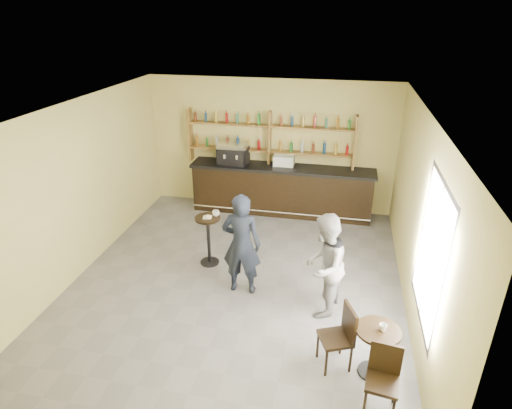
% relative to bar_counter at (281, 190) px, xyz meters
% --- Properties ---
extents(floor, '(7.00, 7.00, 0.00)m').
position_rel_bar_counter_xyz_m(floor, '(-0.35, -3.15, -0.60)').
color(floor, slate).
rests_on(floor, ground).
extents(ceiling, '(7.00, 7.00, 0.00)m').
position_rel_bar_counter_xyz_m(ceiling, '(-0.35, -3.15, 2.60)').
color(ceiling, white).
rests_on(ceiling, wall_back).
extents(wall_back, '(7.00, 0.00, 7.00)m').
position_rel_bar_counter_xyz_m(wall_back, '(-0.35, 0.35, 1.00)').
color(wall_back, '#CDC374').
rests_on(wall_back, floor).
extents(wall_front, '(7.00, 0.00, 7.00)m').
position_rel_bar_counter_xyz_m(wall_front, '(-0.35, -6.65, 1.00)').
color(wall_front, '#CDC374').
rests_on(wall_front, floor).
extents(wall_left, '(0.00, 7.00, 7.00)m').
position_rel_bar_counter_xyz_m(wall_left, '(-3.35, -3.15, 1.00)').
color(wall_left, '#CDC374').
rests_on(wall_left, floor).
extents(wall_right, '(0.00, 7.00, 7.00)m').
position_rel_bar_counter_xyz_m(wall_right, '(2.65, -3.15, 1.00)').
color(wall_right, '#CDC374').
rests_on(wall_right, floor).
extents(window_pane, '(0.00, 2.00, 2.00)m').
position_rel_bar_counter_xyz_m(window_pane, '(2.64, -4.35, 1.10)').
color(window_pane, white).
rests_on(window_pane, wall_right).
extents(window_frame, '(0.04, 1.70, 2.10)m').
position_rel_bar_counter_xyz_m(window_frame, '(2.64, -4.35, 1.10)').
color(window_frame, black).
rests_on(window_frame, wall_right).
extents(shelf_unit, '(4.00, 0.26, 1.40)m').
position_rel_bar_counter_xyz_m(shelf_unit, '(-0.35, 0.22, 1.21)').
color(shelf_unit, brown).
rests_on(shelf_unit, wall_back).
extents(liquor_bottles, '(3.68, 0.10, 1.00)m').
position_rel_bar_counter_xyz_m(liquor_bottles, '(-0.35, 0.22, 1.38)').
color(liquor_bottles, '#8C5919').
rests_on(liquor_bottles, shelf_unit).
extents(bar_counter, '(4.43, 0.86, 1.20)m').
position_rel_bar_counter_xyz_m(bar_counter, '(0.00, 0.00, 0.00)').
color(bar_counter, black).
rests_on(bar_counter, floor).
extents(espresso_machine, '(0.76, 0.54, 0.51)m').
position_rel_bar_counter_xyz_m(espresso_machine, '(-1.21, 0.00, 0.85)').
color(espresso_machine, black).
rests_on(espresso_machine, bar_counter).
extents(pastry_case, '(0.52, 0.43, 0.30)m').
position_rel_bar_counter_xyz_m(pastry_case, '(0.04, 0.00, 0.75)').
color(pastry_case, silver).
rests_on(pastry_case, bar_counter).
extents(pedestal_table, '(0.60, 0.60, 1.02)m').
position_rel_bar_counter_xyz_m(pedestal_table, '(-1.04, -2.62, -0.09)').
color(pedestal_table, black).
rests_on(pedestal_table, floor).
extents(napkin, '(0.19, 0.19, 0.00)m').
position_rel_bar_counter_xyz_m(napkin, '(-1.04, -2.62, 0.42)').
color(napkin, white).
rests_on(napkin, pedestal_table).
extents(donut, '(0.12, 0.12, 0.04)m').
position_rel_bar_counter_xyz_m(donut, '(-1.03, -2.63, 0.44)').
color(donut, gold).
rests_on(donut, napkin).
extents(cup_pedestal, '(0.15, 0.15, 0.11)m').
position_rel_bar_counter_xyz_m(cup_pedestal, '(-0.90, -2.52, 0.47)').
color(cup_pedestal, white).
rests_on(cup_pedestal, pedestal_table).
extents(man_main, '(0.69, 0.45, 1.89)m').
position_rel_bar_counter_xyz_m(man_main, '(-0.20, -3.36, 0.34)').
color(man_main, black).
rests_on(man_main, floor).
extents(cafe_table, '(0.76, 0.76, 0.77)m').
position_rel_bar_counter_xyz_m(cafe_table, '(2.04, -4.89, -0.22)').
color(cafe_table, black).
rests_on(cafe_table, floor).
extents(cup_cafe, '(0.13, 0.13, 0.10)m').
position_rel_bar_counter_xyz_m(cup_cafe, '(2.09, -4.89, 0.22)').
color(cup_cafe, white).
rests_on(cup_cafe, cafe_table).
extents(chair_west, '(0.55, 0.55, 0.97)m').
position_rel_bar_counter_xyz_m(chair_west, '(1.49, -4.84, -0.11)').
color(chair_west, black).
rests_on(chair_west, floor).
extents(chair_south, '(0.45, 0.45, 0.92)m').
position_rel_bar_counter_xyz_m(chair_south, '(2.09, -5.49, -0.14)').
color(chair_south, black).
rests_on(chair_south, floor).
extents(patron_second, '(0.85, 0.99, 1.78)m').
position_rel_bar_counter_xyz_m(patron_second, '(1.24, -3.66, 0.29)').
color(patron_second, gray).
rests_on(patron_second, floor).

